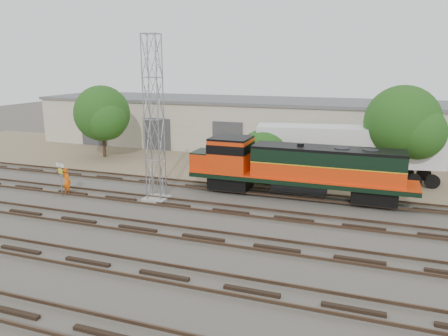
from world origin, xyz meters
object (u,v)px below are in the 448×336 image
(worker, at_px, (67,181))
(signal_tower, at_px, (154,123))
(semi_trailer, at_px, (352,147))
(locomotive, at_px, (296,167))

(worker, bearing_deg, signal_tower, -161.64)
(signal_tower, height_order, semi_trailer, signal_tower)
(locomotive, height_order, worker, locomotive)
(worker, bearing_deg, locomotive, -152.87)
(semi_trailer, bearing_deg, locomotive, -129.22)
(signal_tower, bearing_deg, worker, -171.67)
(locomotive, height_order, semi_trailer, semi_trailer)
(worker, relative_size, semi_trailer, 0.13)
(locomotive, bearing_deg, signal_tower, -156.73)
(locomotive, height_order, signal_tower, signal_tower)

